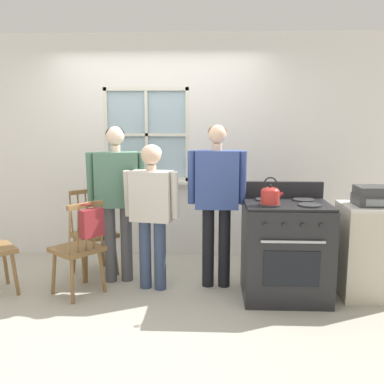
{
  "coord_description": "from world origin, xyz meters",
  "views": [
    {
      "loc": [
        0.62,
        -3.84,
        1.7
      ],
      "look_at": [
        0.45,
        0.24,
        1.0
      ],
      "focal_mm": 40.0,
      "sensor_mm": 36.0,
      "label": 1
    }
  ],
  "objects_px": {
    "chair_center_cluster": "(93,235)",
    "side_counter": "(369,251)",
    "person_elderly_left": "(117,190)",
    "person_teen_center": "(152,204)",
    "handbag": "(91,222)",
    "chair_by_window": "(78,250)",
    "potted_plant": "(132,174)",
    "kettle": "(270,195)",
    "person_adult_right": "(217,192)",
    "stove": "(285,249)",
    "stereo": "(374,196)"
  },
  "relations": [
    {
      "from": "potted_plant",
      "to": "person_teen_center",
      "type": "bearing_deg",
      "value": -70.1
    },
    {
      "from": "person_teen_center",
      "to": "person_elderly_left",
      "type": "bearing_deg",
      "value": 163.86
    },
    {
      "from": "chair_center_cluster",
      "to": "handbag",
      "type": "relative_size",
      "value": 3.03
    },
    {
      "from": "stove",
      "to": "kettle",
      "type": "height_order",
      "value": "kettle"
    },
    {
      "from": "person_teen_center",
      "to": "stereo",
      "type": "height_order",
      "value": "person_teen_center"
    },
    {
      "from": "person_adult_right",
      "to": "person_elderly_left",
      "type": "bearing_deg",
      "value": 174.69
    },
    {
      "from": "chair_by_window",
      "to": "handbag",
      "type": "height_order",
      "value": "same"
    },
    {
      "from": "chair_center_cluster",
      "to": "handbag",
      "type": "distance_m",
      "value": 0.79
    },
    {
      "from": "stove",
      "to": "stereo",
      "type": "xyz_separation_m",
      "value": [
        0.81,
        0.04,
        0.51
      ]
    },
    {
      "from": "person_adult_right",
      "to": "kettle",
      "type": "relative_size",
      "value": 6.65
    },
    {
      "from": "person_adult_right",
      "to": "kettle",
      "type": "xyz_separation_m",
      "value": [
        0.48,
        -0.37,
        0.04
      ]
    },
    {
      "from": "person_adult_right",
      "to": "potted_plant",
      "type": "distance_m",
      "value": 1.4
    },
    {
      "from": "person_elderly_left",
      "to": "person_adult_right",
      "type": "height_order",
      "value": "person_adult_right"
    },
    {
      "from": "chair_by_window",
      "to": "person_elderly_left",
      "type": "xyz_separation_m",
      "value": [
        0.31,
        0.36,
        0.54
      ]
    },
    {
      "from": "chair_by_window",
      "to": "side_counter",
      "type": "distance_m",
      "value": 2.8
    },
    {
      "from": "person_teen_center",
      "to": "kettle",
      "type": "distance_m",
      "value": 1.16
    },
    {
      "from": "chair_by_window",
      "to": "kettle",
      "type": "bearing_deg",
      "value": 125.48
    },
    {
      "from": "person_adult_right",
      "to": "side_counter",
      "type": "relative_size",
      "value": 1.83
    },
    {
      "from": "person_teen_center",
      "to": "person_adult_right",
      "type": "height_order",
      "value": "person_adult_right"
    },
    {
      "from": "chair_by_window",
      "to": "chair_center_cluster",
      "type": "xyz_separation_m",
      "value": [
        -0.01,
        0.55,
        0.0
      ]
    },
    {
      "from": "person_adult_right",
      "to": "potted_plant",
      "type": "height_order",
      "value": "person_adult_right"
    },
    {
      "from": "person_adult_right",
      "to": "kettle",
      "type": "distance_m",
      "value": 0.61
    },
    {
      "from": "chair_center_cluster",
      "to": "person_elderly_left",
      "type": "height_order",
      "value": "person_elderly_left"
    },
    {
      "from": "stereo",
      "to": "side_counter",
      "type": "bearing_deg",
      "value": 90.0
    },
    {
      "from": "chair_by_window",
      "to": "stereo",
      "type": "xyz_separation_m",
      "value": [
        2.8,
        0.05,
        0.54
      ]
    },
    {
      "from": "person_elderly_left",
      "to": "chair_center_cluster",
      "type": "bearing_deg",
      "value": 138.67
    },
    {
      "from": "chair_by_window",
      "to": "kettle",
      "type": "relative_size",
      "value": 3.77
    },
    {
      "from": "person_teen_center",
      "to": "person_adult_right",
      "type": "distance_m",
      "value": 0.65
    },
    {
      "from": "stove",
      "to": "chair_center_cluster",
      "type": "bearing_deg",
      "value": 164.99
    },
    {
      "from": "handbag",
      "to": "chair_by_window",
      "type": "bearing_deg",
      "value": 140.8
    },
    {
      "from": "person_elderly_left",
      "to": "stove",
      "type": "bearing_deg",
      "value": -21.82
    },
    {
      "from": "kettle",
      "to": "chair_by_window",
      "type": "bearing_deg",
      "value": 176.28
    },
    {
      "from": "person_teen_center",
      "to": "side_counter",
      "type": "bearing_deg",
      "value": 7.94
    },
    {
      "from": "side_counter",
      "to": "handbag",
      "type": "bearing_deg",
      "value": -175.11
    },
    {
      "from": "stove",
      "to": "side_counter",
      "type": "xyz_separation_m",
      "value": [
        0.81,
        0.06,
        -0.02
      ]
    },
    {
      "from": "chair_center_cluster",
      "to": "kettle",
      "type": "distance_m",
      "value": 2.02
    },
    {
      "from": "chair_by_window",
      "to": "kettle",
      "type": "height_order",
      "value": "kettle"
    },
    {
      "from": "potted_plant",
      "to": "person_adult_right",
      "type": "bearing_deg",
      "value": -43.17
    },
    {
      "from": "person_adult_right",
      "to": "handbag",
      "type": "bearing_deg",
      "value": -160.37
    },
    {
      "from": "kettle",
      "to": "handbag",
      "type": "height_order",
      "value": "kettle"
    },
    {
      "from": "chair_center_cluster",
      "to": "kettle",
      "type": "bearing_deg",
      "value": -59.61
    },
    {
      "from": "chair_by_window",
      "to": "stereo",
      "type": "distance_m",
      "value": 2.85
    },
    {
      "from": "chair_center_cluster",
      "to": "person_teen_center",
      "type": "bearing_deg",
      "value": -68.09
    },
    {
      "from": "person_elderly_left",
      "to": "person_teen_center",
      "type": "relative_size",
      "value": 1.12
    },
    {
      "from": "chair_center_cluster",
      "to": "side_counter",
      "type": "xyz_separation_m",
      "value": [
        2.81,
        -0.47,
        0.01
      ]
    },
    {
      "from": "potted_plant",
      "to": "side_counter",
      "type": "bearing_deg",
      "value": -24.57
    },
    {
      "from": "person_elderly_left",
      "to": "kettle",
      "type": "distance_m",
      "value": 1.58
    },
    {
      "from": "chair_by_window",
      "to": "stove",
      "type": "xyz_separation_m",
      "value": [
        1.99,
        0.01,
        0.03
      ]
    },
    {
      "from": "person_elderly_left",
      "to": "potted_plant",
      "type": "bearing_deg",
      "value": 79.15
    },
    {
      "from": "stove",
      "to": "stereo",
      "type": "bearing_deg",
      "value": 2.93
    }
  ]
}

